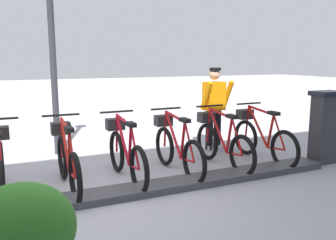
{
  "coord_description": "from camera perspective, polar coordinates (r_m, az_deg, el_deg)",
  "views": [
    {
      "loc": [
        -4.31,
        0.85,
        1.81
      ],
      "look_at": [
        0.5,
        -1.31,
        0.9
      ],
      "focal_mm": 37.35,
      "sensor_mm": 36.0,
      "label": 1
    }
  ],
  "objects": [
    {
      "name": "dock_rail_base",
      "position": [
        4.74,
        -12.34,
        -12.27
      ],
      "size": [
        0.44,
        7.64,
        0.1
      ],
      "primitive_type": "cube",
      "color": "#47474C",
      "rests_on": "ground"
    },
    {
      "name": "ground_plane",
      "position": [
        4.76,
        -12.32,
        -12.82
      ],
      "size": [
        60.0,
        60.0,
        0.0
      ],
      "primitive_type": "plane",
      "color": "#AEAAB3"
    },
    {
      "name": "bike_docked_5",
      "position": [
        5.13,
        -25.67,
        -6.83
      ],
      "size": [
        1.72,
        0.54,
        1.02
      ],
      "color": "black",
      "rests_on": "ground"
    },
    {
      "name": "bike_docked_1",
      "position": [
        6.05,
        8.66,
        -3.52
      ],
      "size": [
        1.72,
        0.54,
        1.02
      ],
      "color": "black",
      "rests_on": "ground"
    },
    {
      "name": "bike_docked_0",
      "position": [
        6.55,
        14.97,
        -2.73
      ],
      "size": [
        1.72,
        0.54,
        1.02
      ],
      "color": "black",
      "rests_on": "ground"
    },
    {
      "name": "payment_kiosk",
      "position": [
        6.72,
        24.15,
        -0.89
      ],
      "size": [
        0.36,
        0.52,
        1.28
      ],
      "color": "#38383D",
      "rests_on": "ground"
    },
    {
      "name": "bike_docked_4",
      "position": [
        5.17,
        -16.13,
        -6.11
      ],
      "size": [
        1.72,
        0.54,
        1.02
      ],
      "color": "black",
      "rests_on": "ground"
    },
    {
      "name": "lamp_post",
      "position": [
        6.97,
        -18.51,
        13.88
      ],
      "size": [
        0.32,
        0.32,
        3.56
      ],
      "color": "#2D2D33",
      "rests_on": "ground"
    },
    {
      "name": "bike_docked_2",
      "position": [
        5.65,
        1.33,
        -4.38
      ],
      "size": [
        1.72,
        0.54,
        1.02
      ],
      "color": "black",
      "rests_on": "ground"
    },
    {
      "name": "worker_near_rack",
      "position": [
        7.04,
        7.53,
        2.33
      ],
      "size": [
        0.48,
        0.65,
        1.66
      ],
      "color": "white",
      "rests_on": "ground"
    },
    {
      "name": "bike_docked_3",
      "position": [
        5.35,
        -7.01,
        -5.27
      ],
      "size": [
        1.72,
        0.54,
        1.02
      ],
      "color": "black",
      "rests_on": "ground"
    }
  ]
}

